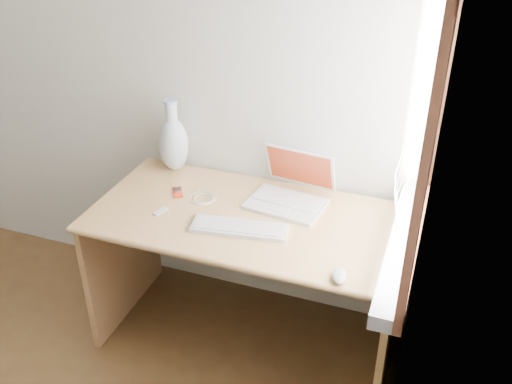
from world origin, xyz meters
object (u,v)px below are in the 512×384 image
(vase, at_px, (174,142))
(external_keyboard, at_px, (239,228))
(laptop, at_px, (289,191))
(desk, at_px, (253,244))

(vase, bearing_deg, external_keyboard, -38.58)
(laptop, bearing_deg, vase, 177.94)
(desk, height_order, external_keyboard, external_keyboard)
(desk, xyz_separation_m, external_keyboard, (0.01, -0.20, 0.22))
(desk, height_order, laptop, laptop)
(desk, height_order, vase, vase)
(laptop, height_order, external_keyboard, laptop)
(desk, xyz_separation_m, vase, (-0.49, 0.20, 0.36))
(desk, bearing_deg, laptop, 36.06)
(external_keyboard, bearing_deg, desk, 84.25)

